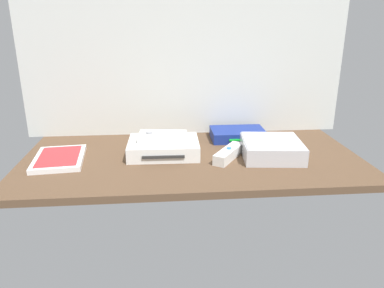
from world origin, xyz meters
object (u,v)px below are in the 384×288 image
Objects in this scene: remote_wand at (229,154)px; remote_classic_pad at (163,136)px; mini_computer at (272,148)px; game_case at (59,159)px; game_console at (164,147)px; network_router at (238,134)px.

remote_classic_pad is (-19.27, 6.06, 3.90)cm from remote_wand.
mini_computer is 1.23× the size of remote_classic_pad.
mini_computer is at bearing -7.33° from game_case.
remote_wand is 20.58cm from remote_classic_pad.
game_console is at bearing 171.01° from mini_computer.
mini_computer is 0.92× the size of game_case.
game_case is at bearing -172.60° from game_console.
game_case is (-62.16, 1.82, -1.88)cm from mini_computer.
game_console is 1.06× the size of game_case.
remote_wand is at bearing -8.01° from game_case.
game_case is 1.41× the size of remote_wand.
mini_computer is at bearing 34.47° from remote_wand.
mini_computer is (31.92, -5.05, 0.44)cm from game_console.
game_case is at bearing -166.64° from remote_classic_pad.
game_console is 1.15× the size of mini_computer.
mini_computer is at bearing -69.39° from network_router.
game_case is at bearing 178.32° from mini_computer.
mini_computer is 1.03× the size of network_router.
remote_wand is (-6.39, -17.87, -0.19)cm from network_router.
network_router is at bearing 10.23° from game_case.
remote_classic_pad reaches higher than network_router.
mini_computer reaches higher than game_console.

